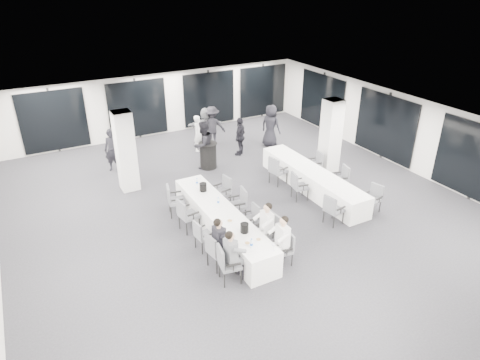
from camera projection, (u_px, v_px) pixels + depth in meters
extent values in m
cube|color=#232328|center=(244.00, 209.00, 13.75)|extent=(14.00, 16.00, 0.02)
cube|color=white|center=(244.00, 126.00, 12.49)|extent=(14.00, 16.00, 0.02)
cube|color=silver|center=(406.00, 132.00, 16.12)|extent=(0.02, 16.00, 2.80)
cube|color=silver|center=(159.00, 104.00, 19.43)|extent=(14.00, 0.02, 2.80)
cube|color=black|center=(159.00, 106.00, 19.39)|extent=(13.60, 0.06, 2.50)
cube|color=black|center=(385.00, 126.00, 16.90)|extent=(0.06, 14.00, 2.50)
cube|color=silver|center=(126.00, 151.00, 14.44)|extent=(0.60, 0.60, 2.80)
cube|color=silver|center=(331.00, 137.00, 15.70)|extent=(0.60, 0.60, 2.80)
cube|color=silver|center=(222.00, 222.00, 12.32)|extent=(0.90, 5.00, 0.75)
cube|color=silver|center=(312.00, 180.00, 14.79)|extent=(0.90, 5.00, 0.75)
cylinder|color=black|center=(208.00, 156.00, 16.40)|extent=(0.63, 0.63, 1.00)
cylinder|color=black|center=(208.00, 144.00, 16.18)|extent=(0.72, 0.72, 0.02)
cube|color=#4C4E53|center=(230.00, 265.00, 10.40)|extent=(0.57, 0.59, 0.09)
cube|color=#4C4E53|center=(221.00, 257.00, 10.21)|extent=(0.15, 0.50, 0.49)
cylinder|color=black|center=(219.00, 270.00, 10.64)|extent=(0.04, 0.04, 0.44)
cylinder|color=black|center=(224.00, 280.00, 10.28)|extent=(0.04, 0.04, 0.44)
cylinder|color=black|center=(236.00, 266.00, 10.76)|extent=(0.04, 0.04, 0.44)
cylinder|color=black|center=(241.00, 277.00, 10.40)|extent=(0.04, 0.04, 0.44)
cube|color=black|center=(227.00, 252.00, 10.55)|extent=(0.37, 0.10, 0.04)
cube|color=black|center=(233.00, 265.00, 10.10)|extent=(0.37, 0.10, 0.04)
cube|color=#4C4E53|center=(219.00, 251.00, 10.91)|extent=(0.55, 0.57, 0.08)
cube|color=#4C4E53|center=(211.00, 245.00, 10.66)|extent=(0.13, 0.49, 0.48)
cylinder|color=black|center=(208.00, 258.00, 11.06)|extent=(0.04, 0.04, 0.43)
cylinder|color=black|center=(217.00, 267.00, 10.76)|extent=(0.04, 0.04, 0.43)
cylinder|color=black|center=(221.00, 253.00, 11.28)|extent=(0.04, 0.04, 0.43)
cylinder|color=black|center=(230.00, 260.00, 10.98)|extent=(0.04, 0.04, 0.43)
cube|color=black|center=(213.00, 241.00, 11.01)|extent=(0.36, 0.09, 0.04)
cube|color=black|center=(224.00, 250.00, 10.64)|extent=(0.36, 0.09, 0.04)
cube|color=#4C4E53|center=(204.00, 236.00, 11.63)|extent=(0.48, 0.49, 0.07)
cube|color=#4C4E53|center=(197.00, 230.00, 11.41)|extent=(0.10, 0.43, 0.43)
cylinder|color=black|center=(195.00, 242.00, 11.77)|extent=(0.03, 0.03, 0.38)
cylinder|color=black|center=(202.00, 248.00, 11.50)|extent=(0.03, 0.03, 0.38)
cylinder|color=black|center=(207.00, 237.00, 11.96)|extent=(0.03, 0.03, 0.38)
cylinder|color=black|center=(214.00, 244.00, 11.69)|extent=(0.03, 0.03, 0.38)
cube|color=black|center=(200.00, 227.00, 11.73)|extent=(0.32, 0.07, 0.04)
cube|color=black|center=(209.00, 235.00, 11.39)|extent=(0.32, 0.07, 0.04)
cube|color=#4C4E53|center=(189.00, 215.00, 12.46)|extent=(0.56, 0.58, 0.09)
cube|color=#4C4E53|center=(181.00, 209.00, 12.21)|extent=(0.13, 0.50, 0.49)
cylinder|color=black|center=(179.00, 222.00, 12.62)|extent=(0.04, 0.04, 0.44)
cylinder|color=black|center=(187.00, 229.00, 12.31)|extent=(0.04, 0.04, 0.44)
cylinder|color=black|center=(192.00, 218.00, 12.85)|extent=(0.04, 0.04, 0.44)
cylinder|color=black|center=(199.00, 224.00, 12.54)|extent=(0.04, 0.04, 0.44)
cube|color=black|center=(184.00, 206.00, 12.57)|extent=(0.37, 0.09, 0.04)
cube|color=black|center=(193.00, 214.00, 12.19)|extent=(0.37, 0.09, 0.04)
cube|color=#4C4E53|center=(177.00, 201.00, 13.25)|extent=(0.60, 0.61, 0.08)
cube|color=#4C4E53|center=(168.00, 194.00, 13.07)|extent=(0.18, 0.49, 0.49)
cylinder|color=black|center=(170.00, 206.00, 13.50)|extent=(0.04, 0.04, 0.44)
cylinder|color=black|center=(171.00, 212.00, 13.13)|extent=(0.04, 0.04, 0.44)
cylinder|color=black|center=(183.00, 204.00, 13.60)|extent=(0.04, 0.04, 0.44)
cylinder|color=black|center=(185.00, 211.00, 13.23)|extent=(0.04, 0.04, 0.44)
cube|color=black|center=(175.00, 192.00, 13.40)|extent=(0.36, 0.13, 0.04)
cube|color=black|center=(177.00, 200.00, 12.94)|extent=(0.36, 0.13, 0.04)
cube|color=#4C4E53|center=(283.00, 250.00, 11.03)|extent=(0.48, 0.50, 0.08)
cube|color=#4C4E53|center=(290.00, 240.00, 10.99)|extent=(0.10, 0.44, 0.43)
cylinder|color=black|center=(292.00, 260.00, 11.04)|extent=(0.03, 0.03, 0.39)
cylinder|color=black|center=(285.00, 252.00, 11.35)|extent=(0.03, 0.03, 0.39)
cylinder|color=black|center=(279.00, 263.00, 10.91)|extent=(0.03, 0.03, 0.39)
cylinder|color=black|center=(272.00, 255.00, 11.22)|extent=(0.03, 0.03, 0.39)
cube|color=black|center=(287.00, 250.00, 10.76)|extent=(0.32, 0.07, 0.04)
cube|color=black|center=(279.00, 240.00, 11.15)|extent=(0.32, 0.07, 0.04)
cube|color=#4C4E53|center=(267.00, 234.00, 11.60)|extent=(0.53, 0.55, 0.09)
cube|color=#4C4E53|center=(275.00, 222.00, 11.58)|extent=(0.10, 0.50, 0.50)
cylinder|color=black|center=(278.00, 243.00, 11.66)|extent=(0.04, 0.04, 0.45)
cylinder|color=black|center=(269.00, 236.00, 11.99)|extent=(0.04, 0.04, 0.45)
cylinder|color=black|center=(265.00, 248.00, 11.45)|extent=(0.04, 0.04, 0.45)
cylinder|color=black|center=(256.00, 240.00, 11.78)|extent=(0.04, 0.04, 0.45)
cube|color=black|center=(273.00, 233.00, 11.31)|extent=(0.37, 0.07, 0.04)
cube|color=black|center=(262.00, 223.00, 11.72)|extent=(0.37, 0.07, 0.04)
cube|color=#4C4E53|center=(250.00, 220.00, 12.38)|extent=(0.42, 0.44, 0.07)
cube|color=#4C4E53|center=(256.00, 211.00, 12.36)|extent=(0.06, 0.42, 0.42)
cylinder|color=black|center=(258.00, 228.00, 12.41)|extent=(0.03, 0.03, 0.37)
cylinder|color=black|center=(252.00, 222.00, 12.70)|extent=(0.03, 0.03, 0.37)
cylinder|color=black|center=(247.00, 231.00, 12.26)|extent=(0.03, 0.03, 0.37)
cylinder|color=black|center=(241.00, 225.00, 12.54)|extent=(0.03, 0.03, 0.37)
cube|color=black|center=(254.00, 219.00, 12.13)|extent=(0.31, 0.04, 0.04)
cube|color=black|center=(246.00, 212.00, 12.49)|extent=(0.31, 0.04, 0.04)
cube|color=#4C4E53|center=(237.00, 206.00, 12.99)|extent=(0.56, 0.57, 0.08)
cube|color=#4C4E53|center=(244.00, 196.00, 12.94)|extent=(0.13, 0.49, 0.49)
cylinder|color=black|center=(246.00, 215.00, 13.00)|extent=(0.04, 0.04, 0.43)
cylinder|color=black|center=(241.00, 208.00, 13.35)|extent=(0.04, 0.04, 0.43)
cylinder|color=black|center=(232.00, 218.00, 12.86)|extent=(0.04, 0.04, 0.43)
cylinder|color=black|center=(228.00, 211.00, 13.22)|extent=(0.04, 0.04, 0.43)
cube|color=black|center=(240.00, 205.00, 12.69)|extent=(0.36, 0.09, 0.04)
cube|color=black|center=(234.00, 196.00, 13.14)|extent=(0.36, 0.09, 0.04)
cube|color=#4C4E53|center=(222.00, 192.00, 13.81)|extent=(0.53, 0.55, 0.08)
cube|color=#4C4E53|center=(227.00, 183.00, 13.81)|extent=(0.13, 0.47, 0.46)
cylinder|color=black|center=(230.00, 200.00, 13.89)|extent=(0.04, 0.04, 0.41)
cylinder|color=black|center=(223.00, 195.00, 14.17)|extent=(0.04, 0.04, 0.41)
cylinder|color=black|center=(220.00, 203.00, 13.67)|extent=(0.04, 0.04, 0.41)
cylinder|color=black|center=(213.00, 198.00, 13.95)|extent=(0.04, 0.04, 0.41)
cube|color=black|center=(226.00, 191.00, 13.55)|extent=(0.35, 0.09, 0.04)
cube|color=black|center=(217.00, 185.00, 13.91)|extent=(0.35, 0.09, 0.04)
cube|color=#4C4E53|center=(334.00, 210.00, 12.79)|extent=(0.54, 0.56, 0.08)
cube|color=#4C4E53|center=(330.00, 204.00, 12.55)|extent=(0.13, 0.47, 0.47)
cylinder|color=black|center=(323.00, 216.00, 12.94)|extent=(0.04, 0.04, 0.42)
cylinder|color=black|center=(334.00, 222.00, 12.65)|extent=(0.04, 0.04, 0.42)
cylinder|color=black|center=(333.00, 212.00, 13.16)|extent=(0.04, 0.04, 0.42)
cylinder|color=black|center=(343.00, 218.00, 12.87)|extent=(0.04, 0.04, 0.42)
cube|color=black|center=(328.00, 202.00, 12.90)|extent=(0.35, 0.09, 0.04)
cube|color=black|center=(341.00, 208.00, 12.53)|extent=(0.35, 0.09, 0.04)
cube|color=#4C4E53|center=(300.00, 187.00, 14.16)|extent=(0.55, 0.57, 0.08)
cube|color=#4C4E53|center=(294.00, 180.00, 13.98)|extent=(0.15, 0.47, 0.47)
cylinder|color=black|center=(291.00, 191.00, 14.39)|extent=(0.04, 0.04, 0.42)
cylinder|color=black|center=(297.00, 197.00, 14.04)|extent=(0.04, 0.04, 0.42)
cylinder|color=black|center=(302.00, 190.00, 14.50)|extent=(0.04, 0.04, 0.42)
cylinder|color=black|center=(308.00, 195.00, 14.15)|extent=(0.04, 0.04, 0.42)
cube|color=black|center=(297.00, 179.00, 14.30)|extent=(0.35, 0.10, 0.04)
cube|color=black|center=(304.00, 185.00, 13.87)|extent=(0.35, 0.10, 0.04)
cube|color=#4C4E53|center=(278.00, 171.00, 15.18)|extent=(0.60, 0.61, 0.09)
cube|color=#4C4E53|center=(274.00, 165.00, 14.91)|extent=(0.16, 0.51, 0.50)
cylinder|color=black|center=(269.00, 177.00, 15.32)|extent=(0.04, 0.04, 0.45)
cylinder|color=black|center=(278.00, 182.00, 15.02)|extent=(0.04, 0.04, 0.45)
cylinder|color=black|center=(278.00, 174.00, 15.58)|extent=(0.04, 0.04, 0.45)
cylinder|color=black|center=(287.00, 178.00, 15.27)|extent=(0.04, 0.04, 0.45)
cube|color=black|center=(273.00, 164.00, 15.29)|extent=(0.37, 0.11, 0.04)
cube|color=black|center=(284.00, 169.00, 14.91)|extent=(0.37, 0.11, 0.04)
cube|color=#4C4E53|center=(372.00, 200.00, 13.41)|extent=(0.53, 0.55, 0.08)
cube|color=#4C4E53|center=(377.00, 190.00, 13.43)|extent=(0.16, 0.44, 0.44)
cylinder|color=black|center=(380.00, 207.00, 13.51)|extent=(0.03, 0.03, 0.39)
cylinder|color=black|center=(369.00, 202.00, 13.76)|extent=(0.03, 0.03, 0.39)
cylinder|color=black|center=(373.00, 211.00, 13.28)|extent=(0.03, 0.03, 0.39)
cylinder|color=black|center=(363.00, 206.00, 13.53)|extent=(0.03, 0.03, 0.39)
cube|color=black|center=(380.00, 198.00, 13.18)|extent=(0.32, 0.11, 0.04)
cube|color=black|center=(366.00, 193.00, 13.50)|extent=(0.32, 0.11, 0.04)
cube|color=#4C4E53|center=(339.00, 180.00, 14.64)|extent=(0.55, 0.56, 0.08)
cube|color=#4C4E53|center=(346.00, 172.00, 14.58)|extent=(0.16, 0.46, 0.45)
cylinder|color=black|center=(347.00, 188.00, 14.63)|extent=(0.04, 0.04, 0.41)
cylinder|color=black|center=(341.00, 183.00, 14.97)|extent=(0.04, 0.04, 0.41)
cylinder|color=black|center=(336.00, 189.00, 14.53)|extent=(0.04, 0.04, 0.41)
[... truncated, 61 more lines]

